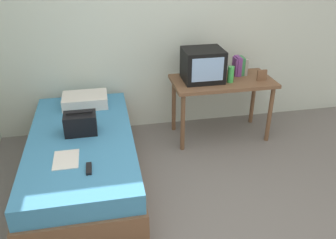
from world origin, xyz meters
The scene contains 12 objects.
ground_plane centered at (0.00, 0.00, 0.00)m, with size 8.00×8.00×0.00m, color slate.
wall_back centered at (0.00, 2.00, 1.30)m, with size 5.20×0.10×2.60m, color silver.
bed centered at (-0.93, 0.88, 0.25)m, with size 1.00×2.00×0.51m.
desk centered at (0.68, 1.51, 0.63)m, with size 1.16×0.60×0.73m.
tv centered at (0.44, 1.54, 0.91)m, with size 0.44×0.39×0.36m.
water_bottle centered at (0.73, 1.42, 0.82)m, with size 0.07×0.07×0.18m, color green.
book_row centered at (0.92, 1.64, 0.83)m, with size 0.15×0.15×0.22m.
picture_frame centered at (1.10, 1.40, 0.79)m, with size 0.11×0.02×0.13m, color brown.
pillow centered at (-0.89, 1.58, 0.57)m, with size 0.49×0.34×0.12m, color silver.
handbag centered at (-0.92, 0.95, 0.61)m, with size 0.30×0.20×0.22m.
magazine centered at (-1.04, 0.50, 0.52)m, with size 0.21×0.29×0.01m, color white.
remote_dark centered at (-0.85, 0.32, 0.52)m, with size 0.04×0.16×0.02m, color black.
Camera 1 is at (-0.68, -2.10, 2.18)m, focal length 37.77 mm.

